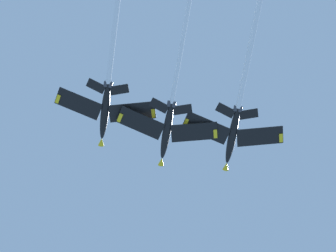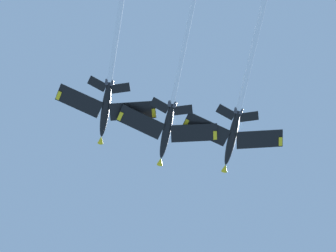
% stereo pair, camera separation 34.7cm
% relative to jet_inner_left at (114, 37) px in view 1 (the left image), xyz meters
% --- Properties ---
extents(jet_inner_left, '(29.19, 55.16, 22.96)m').
position_rel_jet_inner_left_xyz_m(jet_inner_left, '(0.00, 0.00, 0.00)').
color(jet_inner_left, black).
extents(jet_centre, '(26.66, 47.28, 18.57)m').
position_rel_jet_inner_left_xyz_m(jet_centre, '(9.01, 11.50, 1.40)').
color(jet_centre, black).
extents(jet_inner_right, '(26.24, 47.17, 18.25)m').
position_rel_jet_inner_left_xyz_m(jet_inner_right, '(22.21, 12.77, 0.77)').
color(jet_inner_right, black).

